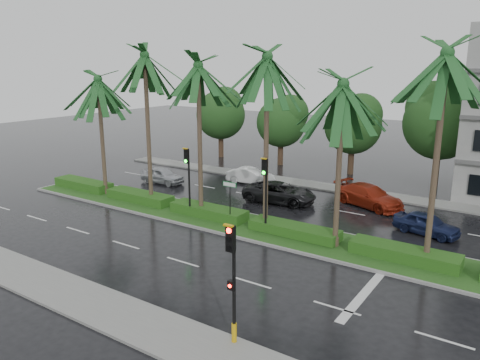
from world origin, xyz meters
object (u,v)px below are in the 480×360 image
Objects in this scene: car_silver at (162,175)px; car_white at (250,176)px; car_darkgrey at (279,193)px; signal_median_left at (188,172)px; car_red at (369,196)px; car_blue at (427,224)px; street_sign at (230,192)px; signal_near at (232,279)px.

car_silver is 7.14m from car_white.
signal_median_left is at bearing 145.86° from car_darkgrey.
car_red reaches higher than car_white.
car_white is 15.10m from car_blue.
street_sign is at bearing 171.63° from car_darkgrey.
signal_near reaches higher than car_darkgrey.
car_white is (-1.50, 9.53, -2.37)m from signal_median_left.
car_silver is 0.75× the size of car_darkgrey.
street_sign reaches higher than car_blue.
signal_near is 22.47m from car_white.
signal_median_left is at bearing -176.53° from street_sign.
car_red is at bearing 65.14° from car_blue.
signal_near is 0.86× the size of car_darkgrey.
car_darkgrey is at bearing 90.00° from street_sign.
car_darkgrey is 10.04m from car_blue.
signal_median_left reaches higher than signal_near.
signal_near is at bearing -164.61° from car_darkgrey.
car_blue is (4.50, -3.43, -0.10)m from car_red.
car_white is at bearing 120.90° from signal_near.
signal_near reaches higher than street_sign.
signal_median_left is at bearing -179.34° from car_white.
street_sign reaches higher than car_white.
street_sign is at bearing -118.63° from car_silver.
signal_near is at bearing -132.35° from car_silver.
signal_median_left is 1.13× the size of car_white.
street_sign is 0.71× the size of car_blue.
car_silver reaches higher than car_blue.
signal_near is 1.13× the size of car_white.
car_silver is at bearing 114.57° from car_white.
car_silver is at bearing 101.57° from car_blue.
street_sign is at bearing 168.26° from car_red.
car_silver is 0.99× the size of car_white.
car_darkgrey is (0.00, 6.03, -1.42)m from street_sign.
street_sign is at bearing 129.70° from car_blue.
car_darkgrey is at bearing 135.76° from car_red.
car_red is (5.50, 8.58, -1.40)m from street_sign.
car_white is at bearing 45.26° from car_darkgrey.
street_sign is 0.51× the size of car_darkgrey.
car_darkgrey is 1.39× the size of car_blue.
signal_median_left is at bearing 124.76° from car_blue.
car_darkgrey is (4.50, -3.31, 0.07)m from car_white.
signal_near is 12.11m from street_sign.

